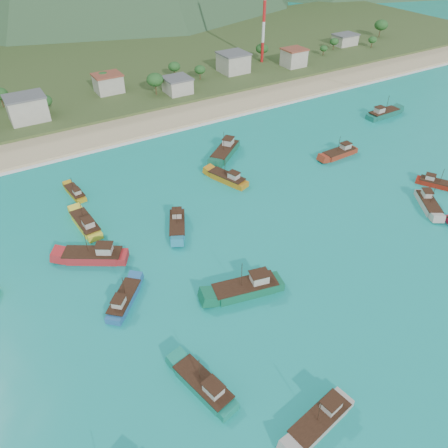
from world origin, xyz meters
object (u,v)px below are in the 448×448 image
boat_20 (383,114)px  boat_23 (177,225)px  boat_25 (86,225)px  boat_30 (436,184)px  boat_6 (320,420)px  boat_9 (246,288)px  boat_19 (225,152)px  boat_11 (228,179)px  boat_5 (75,193)px  boat_27 (428,204)px  boat_18 (94,256)px  radio_tower (265,0)px  boat_21 (204,386)px  boat_17 (124,300)px  boat_7 (339,153)px

boat_20 → boat_23: boat_20 is taller
boat_25 → boat_30: (79.15, -27.90, -0.21)m
boat_25 → boat_30: bearing=-23.7°
boat_6 → boat_20: bearing=-61.0°
boat_9 → boat_25: bearing=41.6°
boat_9 → boat_19: size_ratio=1.05×
boat_11 → boat_5: bearing=139.1°
boat_20 → boat_27: bearing=-37.4°
boat_11 → boat_18: bearing=177.7°
radio_tower → boat_30: (-17.67, -100.19, -24.48)m
boat_21 → boat_25: 47.18m
boat_25 → boat_27: (69.92, -32.80, -0.08)m
boat_27 → boat_30: (9.23, 4.90, -0.13)m
boat_9 → boat_20: bearing=-49.9°
boat_5 → boat_17: bearing=-99.9°
boat_11 → boat_6: bearing=-129.6°
boat_11 → boat_23: 22.00m
boat_18 → boat_23: boat_18 is taller
boat_7 → boat_17: bearing=104.7°
radio_tower → boat_11: bearing=-130.2°
boat_6 → boat_27: size_ratio=1.07×
boat_7 → boat_27: size_ratio=1.06×
radio_tower → boat_23: bearing=-134.1°
boat_20 → boat_27: boat_20 is taller
boat_18 → boat_27: size_ratio=1.21×
boat_11 → boat_20: 64.58m
boat_11 → boat_20: boat_20 is taller
boat_6 → boat_19: size_ratio=0.86×
boat_11 → boat_19: size_ratio=0.88×
boat_18 → boat_27: bearing=-74.6°
boat_18 → boat_20: size_ratio=1.02×
boat_5 → boat_21: size_ratio=0.74×
boat_27 → boat_11: bearing=-12.0°
boat_23 → boat_9: bearing=121.3°
boat_23 → boat_30: bearing=-169.6°
boat_27 → boat_30: bearing=-119.5°
boat_5 → boat_23: (15.29, -24.18, 0.24)m
boat_17 → boat_30: 80.04m
boat_7 → boat_20: bearing=-69.7°
boat_9 → boat_23: size_ratio=1.25×
boat_21 → boat_19: bearing=43.6°
boat_9 → boat_19: bearing=-14.6°
boat_17 → boat_19: (43.52, 37.61, 0.36)m
boat_20 → boat_25: size_ratio=1.09×
boat_21 → boat_25: (-3.04, 47.08, -0.00)m
boat_6 → boat_20: size_ratio=0.90×
boat_20 → boat_5: bearing=-94.3°
boat_27 → boat_17: bearing=26.3°
boat_9 → boat_27: 50.94m
boat_7 → boat_11: boat_7 is taller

